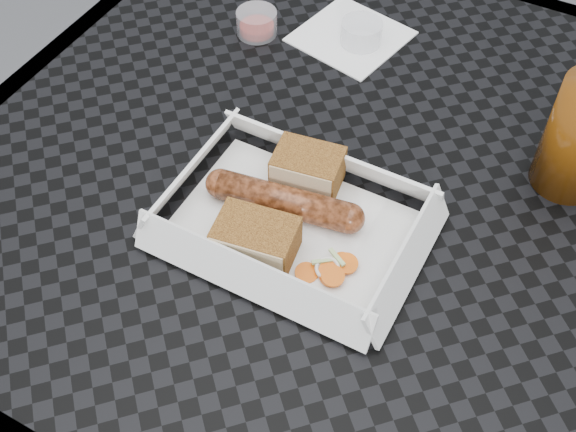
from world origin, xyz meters
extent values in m
cube|color=black|center=(0.00, 0.00, 0.74)|extent=(0.80, 0.80, 0.01)
cube|color=black|center=(-0.39, 0.00, 0.73)|extent=(0.03, 0.80, 0.03)
cylinder|color=black|center=(-0.35, 0.35, 0.36)|extent=(0.03, 0.03, 0.73)
cube|color=white|center=(0.00, -0.10, 0.75)|extent=(0.22, 0.15, 0.00)
cylinder|color=brown|center=(-0.02, -0.08, 0.76)|extent=(0.14, 0.05, 0.03)
sphere|color=brown|center=(0.05, -0.07, 0.76)|extent=(0.03, 0.03, 0.03)
sphere|color=brown|center=(-0.08, -0.09, 0.76)|extent=(0.03, 0.03, 0.03)
cube|color=brown|center=(-0.01, -0.04, 0.77)|extent=(0.07, 0.06, 0.04)
cube|color=brown|center=(-0.02, -0.14, 0.77)|extent=(0.08, 0.06, 0.04)
cylinder|color=#E25809|center=(0.04, -0.12, 0.75)|extent=(0.02, 0.02, 0.00)
torus|color=white|center=(0.05, -0.13, 0.75)|extent=(0.02, 0.02, 0.00)
cube|color=#B2D17F|center=(0.06, -0.12, 0.75)|extent=(0.02, 0.02, 0.00)
cube|color=white|center=(-0.08, 0.20, 0.75)|extent=(0.14, 0.14, 0.00)
cylinder|color=maroon|center=(-0.19, 0.15, 0.76)|extent=(0.05, 0.05, 0.03)
cylinder|color=silver|center=(-0.06, 0.20, 0.76)|extent=(0.05, 0.05, 0.03)
camera|label=1|loc=(0.20, -0.48, 1.30)|focal=45.00mm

